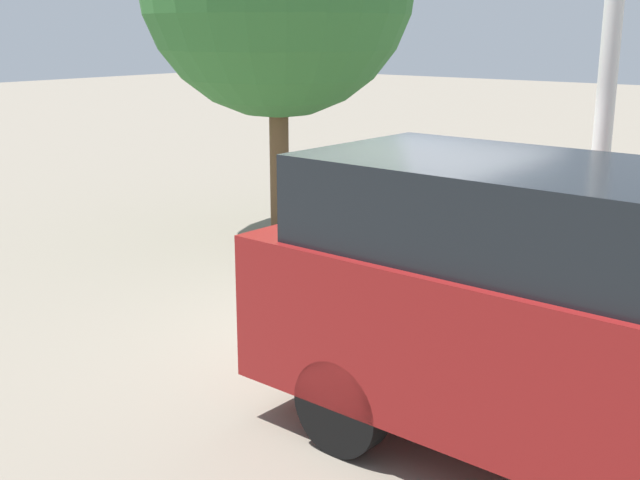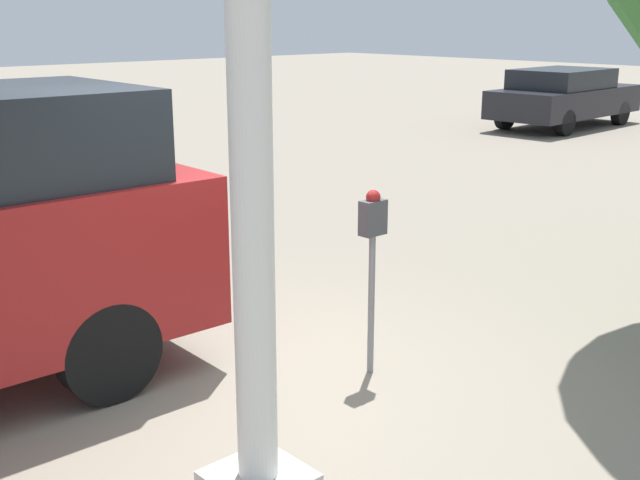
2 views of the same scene
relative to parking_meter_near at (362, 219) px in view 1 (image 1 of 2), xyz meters
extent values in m
plane|color=gray|center=(0.70, -0.36, -1.06)|extent=(80.00, 80.00, 0.00)
cylinder|color=gray|center=(0.00, 0.00, -0.51)|extent=(0.05, 0.05, 1.10)
cube|color=#47474C|center=(0.00, 0.00, 0.17)|extent=(0.20, 0.11, 0.26)
sphere|color=maroon|center=(0.00, 0.00, 0.32)|extent=(0.11, 0.11, 0.11)
cube|color=beige|center=(2.06, 1.25, -0.78)|extent=(0.44, 0.44, 0.55)
cylinder|color=silver|center=(2.06, 1.25, 1.94)|extent=(0.19, 0.19, 4.90)
cube|color=maroon|center=(3.26, -1.78, -0.11)|extent=(5.19, 1.98, 1.15)
cube|color=black|center=(3.14, -1.78, 0.78)|extent=(4.16, 1.80, 0.65)
cylinder|color=black|center=(1.70, -0.93, -0.69)|extent=(0.75, 0.24, 0.74)
cylinder|color=black|center=(1.65, -2.54, -0.69)|extent=(0.75, 0.24, 0.74)
cylinder|color=brown|center=(-2.96, 2.01, 0.12)|extent=(0.28, 0.28, 2.37)
camera|label=1|loc=(4.87, -6.83, 1.98)|focal=45.00mm
camera|label=2|loc=(4.12, 3.95, 1.59)|focal=45.00mm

